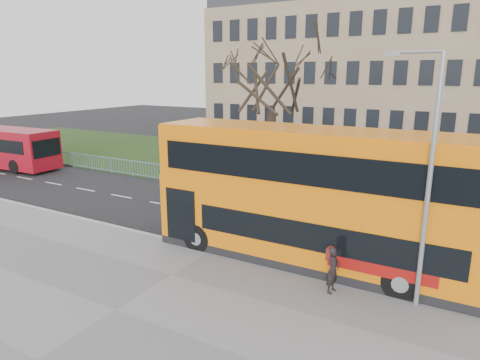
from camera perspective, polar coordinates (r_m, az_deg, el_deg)
ground at (r=18.55m, az=-1.05°, el=-7.91°), size 120.00×120.00×0.00m
pavement at (r=13.77m, az=-16.22°, el=-16.50°), size 80.00×10.50×0.12m
kerb at (r=17.32m, az=-3.71°, el=-9.34°), size 80.00×0.20×0.14m
grass_verge at (r=31.15m, az=12.54°, el=0.90°), size 80.00×15.40×0.08m
guard_railing at (r=23.99m, az=7.05°, el=-1.51°), size 40.00×0.12×1.10m
bare_tree at (r=27.50m, az=4.30°, el=10.80°), size 7.46×7.46×10.65m
civic_building at (r=51.66m, az=14.66°, el=13.64°), size 30.00×15.00×14.00m
yellow_bus at (r=15.74m, az=9.61°, el=-1.88°), size 11.88×2.92×4.97m
pedestrian at (r=14.13m, az=12.28°, el=-11.64°), size 0.42×0.59×1.52m
street_lamp at (r=13.13m, az=23.62°, el=0.78°), size 1.57×0.26×7.41m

